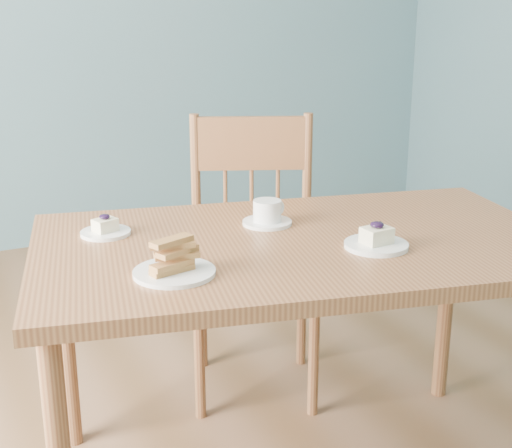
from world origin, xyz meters
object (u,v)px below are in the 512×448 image
at_px(cheesecake_plate_far, 105,229).
at_px(biscotti_plate, 174,263).
at_px(dining_chair, 254,255).
at_px(dining_table, 300,265).
at_px(cheesecake_plate_near, 376,241).
at_px(coffee_cup, 268,214).

xyz_separation_m(cheesecake_plate_far, biscotti_plate, (0.07, -0.38, 0.01)).
relative_size(dining_chair, biscotti_plate, 5.09).
relative_size(dining_table, dining_chair, 1.57).
relative_size(dining_chair, cheesecake_plate_near, 5.93).
xyz_separation_m(dining_table, biscotti_plate, (-0.41, -0.10, 0.11)).
bearing_deg(dining_table, coffee_cup, 109.05).
relative_size(cheesecake_plate_near, coffee_cup, 1.18).
height_order(cheesecake_plate_near, cheesecake_plate_far, cheesecake_plate_near).
relative_size(dining_table, cheesecake_plate_near, 9.33).
height_order(dining_table, biscotti_plate, biscotti_plate).
distance_m(cheesecake_plate_near, biscotti_plate, 0.56).
xyz_separation_m(dining_chair, biscotti_plate, (-0.54, -0.69, 0.29)).
bearing_deg(coffee_cup, cheesecake_plate_far, 152.93).
bearing_deg(dining_table, biscotti_plate, -153.40).
bearing_deg(biscotti_plate, coffee_cup, 34.50).
relative_size(dining_table, coffee_cup, 10.99).
bearing_deg(dining_table, cheesecake_plate_far, 162.33).
xyz_separation_m(dining_table, cheesecake_plate_far, (-0.48, 0.28, 0.09)).
height_order(dining_table, coffee_cup, coffee_cup).
height_order(dining_table, cheesecake_plate_far, cheesecake_plate_far).
height_order(cheesecake_plate_far, coffee_cup, coffee_cup).
xyz_separation_m(dining_chair, coffee_cup, (-0.16, -0.42, 0.29)).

